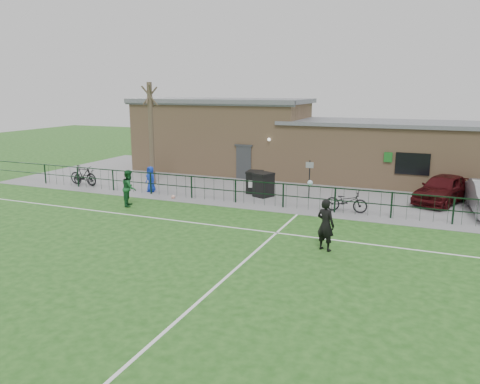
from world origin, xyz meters
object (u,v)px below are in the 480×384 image
at_px(wheelie_bin_left, 255,183).
at_px(ball_ground, 173,197).
at_px(bicycle_a, 85,177).
at_px(bicycle_e, 346,201).
at_px(car_maroon, 443,189).
at_px(outfield_player, 129,188).
at_px(bare_tree, 151,134).
at_px(spectator_child, 151,179).
at_px(bicycle_b, 83,175).
at_px(sign_post, 309,179).
at_px(wheelie_bin_right, 263,186).

distance_m(wheelie_bin_left, ball_ground, 4.53).
relative_size(bicycle_a, bicycle_e, 0.92).
relative_size(wheelie_bin_left, car_maroon, 0.27).
distance_m(wheelie_bin_left, outfield_player, 6.81).
distance_m(bare_tree, bicycle_a, 4.70).
distance_m(bicycle_e, spectator_child, 10.80).
height_order(bicycle_b, bicycle_e, bicycle_b).
bearing_deg(bicycle_e, bare_tree, 78.72).
height_order(sign_post, spectator_child, sign_post).
relative_size(wheelie_bin_right, outfield_player, 0.67).
bearing_deg(bare_tree, ball_ground, -43.29).
bearing_deg(bicycle_b, sign_post, -80.44).
height_order(bare_tree, outfield_player, bare_tree).
height_order(bicycle_b, spectator_child, spectator_child).
bearing_deg(sign_post, outfield_player, -147.81).
relative_size(sign_post, spectator_child, 1.40).
bearing_deg(wheelie_bin_left, bare_tree, 174.35).
bearing_deg(bicycle_e, wheelie_bin_right, 71.45).
bearing_deg(spectator_child, outfield_player, -56.14).
height_order(car_maroon, spectator_child, car_maroon).
bearing_deg(bicycle_b, outfield_player, -117.25).
relative_size(car_maroon, spectator_child, 3.00).
height_order(bicycle_e, spectator_child, spectator_child).
height_order(wheelie_bin_right, ball_ground, wheelie_bin_right).
bearing_deg(wheelie_bin_right, ball_ground, -127.60).
bearing_deg(wheelie_bin_left, bicycle_b, -174.44).
height_order(wheelie_bin_right, outfield_player, outfield_player).
xyz_separation_m(wheelie_bin_left, car_maroon, (9.50, 1.48, 0.16)).
distance_m(wheelie_bin_left, sign_post, 3.11).
bearing_deg(outfield_player, wheelie_bin_left, -69.27).
xyz_separation_m(wheelie_bin_right, bicycle_e, (4.62, -1.47, -0.09)).
height_order(car_maroon, ball_ground, car_maroon).
height_order(bare_tree, bicycle_b, bare_tree).
distance_m(car_maroon, spectator_child, 15.32).
distance_m(bare_tree, spectator_child, 3.25).
bearing_deg(bicycle_a, ball_ground, -92.88).
xyz_separation_m(bicycle_a, spectator_child, (4.60, -0.01, 0.25)).
bearing_deg(bicycle_a, bare_tree, -54.17).
relative_size(bare_tree, bicycle_e, 3.12).
relative_size(wheelie_bin_right, bicycle_b, 0.62).
relative_size(spectator_child, outfield_player, 0.80).
bearing_deg(sign_post, wheelie_bin_right, -166.56).
height_order(sign_post, bicycle_b, sign_post).
distance_m(wheelie_bin_right, car_maroon, 9.01).
bearing_deg(wheelie_bin_right, bicycle_a, -149.05).
relative_size(sign_post, car_maroon, 0.47).
relative_size(bicycle_e, spectator_child, 1.35).
distance_m(bicycle_e, ball_ground, 8.86).
xyz_separation_m(bicycle_b, outfield_player, (5.52, -3.07, 0.29)).
relative_size(wheelie_bin_right, car_maroon, 0.28).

